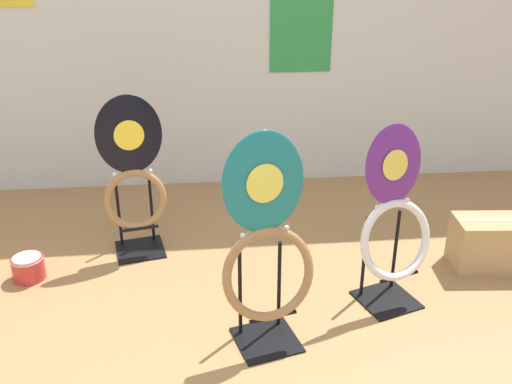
# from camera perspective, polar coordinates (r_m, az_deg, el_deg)

# --- Properties ---
(wall_back) EXTENTS (8.00, 0.07, 2.60)m
(wall_back) POSITION_cam_1_polar(r_m,az_deg,el_deg) (4.11, -7.37, 17.97)
(wall_back) COLOR silver
(wall_back) RESTS_ON ground_plane
(toilet_seat_display_teal_sax) EXTENTS (0.46, 0.34, 1.02)m
(toilet_seat_display_teal_sax) POSITION_cam_1_polar(r_m,az_deg,el_deg) (2.50, 1.09, -5.66)
(toilet_seat_display_teal_sax) COLOR black
(toilet_seat_display_teal_sax) RESTS_ON ground_plane
(toilet_seat_display_jazz_black) EXTENTS (0.38, 0.33, 0.96)m
(toilet_seat_display_jazz_black) POSITION_cam_1_polar(r_m,az_deg,el_deg) (3.33, -12.17, 1.36)
(toilet_seat_display_jazz_black) COLOR black
(toilet_seat_display_jazz_black) RESTS_ON ground_plane
(toilet_seat_display_purple_note) EXTENTS (0.44, 0.36, 0.94)m
(toilet_seat_display_purple_note) POSITION_cam_1_polar(r_m,az_deg,el_deg) (2.89, 13.65, -3.39)
(toilet_seat_display_purple_note) COLOR black
(toilet_seat_display_purple_note) RESTS_ON ground_plane
(paint_can) EXTENTS (0.18, 0.18, 0.14)m
(paint_can) POSITION_cam_1_polar(r_m,az_deg,el_deg) (3.42, -21.82, -6.97)
(paint_can) COLOR red
(paint_can) RESTS_ON ground_plane
(storage_box) EXTENTS (0.42, 0.28, 0.30)m
(storage_box) POSITION_cam_1_polar(r_m,az_deg,el_deg) (3.50, 22.28, -4.78)
(storage_box) COLOR tan
(storage_box) RESTS_ON ground_plane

